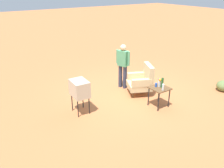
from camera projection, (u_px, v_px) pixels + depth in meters
ground_plane at (132, 92)px, 8.25m from camera, size 60.00×60.00×0.00m
armchair at (142, 80)px, 7.97m from camera, size 1.02×1.03×1.06m
side_table at (159, 90)px, 7.10m from camera, size 0.56×0.56×0.65m
tv_on_stand at (80, 89)px, 6.68m from camera, size 0.62×0.47×1.03m
person_standing at (123, 64)px, 8.27m from camera, size 0.54×0.33×1.64m
bottle_wine_green at (162, 83)px, 7.00m from camera, size 0.07×0.07×0.32m
bottle_short_clear at (163, 87)px, 6.85m from camera, size 0.06×0.06×0.20m
soda_can_blue at (156, 85)px, 7.10m from camera, size 0.07×0.07×0.12m
flower_vase at (160, 82)px, 7.08m from camera, size 0.14×0.10×0.27m
shrub_near at (224, 86)px, 8.30m from camera, size 0.50×0.50×0.39m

